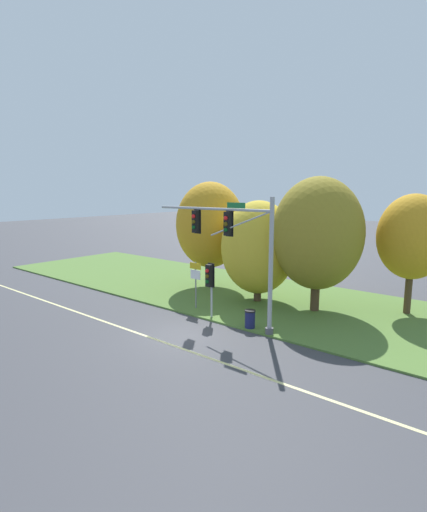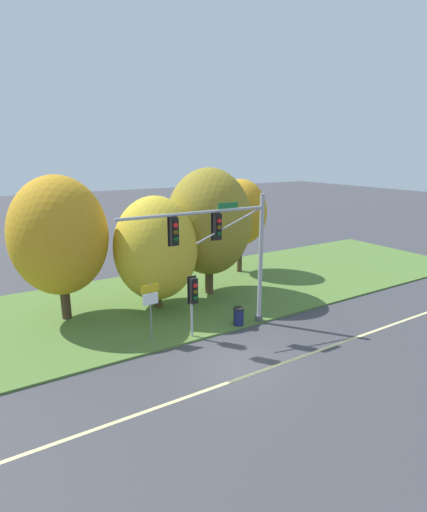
# 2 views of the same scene
# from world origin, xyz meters

# --- Properties ---
(ground_plane) EXTENTS (160.00, 160.00, 0.00)m
(ground_plane) POSITION_xyz_m (0.00, 0.00, 0.00)
(ground_plane) COLOR #3D3D42
(lane_stripe) EXTENTS (36.00, 0.16, 0.01)m
(lane_stripe) POSITION_xyz_m (0.00, -1.20, 0.00)
(lane_stripe) COLOR beige
(lane_stripe) RESTS_ON ground
(grass_verge) EXTENTS (48.00, 11.50, 0.10)m
(grass_verge) POSITION_xyz_m (0.00, 8.25, 0.05)
(grass_verge) COLOR #517533
(grass_verge) RESTS_ON ground
(traffic_signal_mast) EXTENTS (7.63, 0.49, 6.67)m
(traffic_signal_mast) POSITION_xyz_m (1.27, 2.71, 4.54)
(traffic_signal_mast) COLOR #9EA0A5
(traffic_signal_mast) RESTS_ON grass_verge
(pedestrian_signal_near_kerb) EXTENTS (0.46, 0.55, 3.05)m
(pedestrian_signal_near_kerb) POSITION_xyz_m (-0.51, 2.78, 2.30)
(pedestrian_signal_near_kerb) COLOR #9EA0A5
(pedestrian_signal_near_kerb) RESTS_ON grass_verge
(route_sign_post) EXTENTS (0.85, 0.08, 2.79)m
(route_sign_post) POSITION_xyz_m (-2.31, 3.62, 1.97)
(route_sign_post) COLOR slate
(route_sign_post) RESTS_ON grass_verge
(tree_nearest_road) EXTENTS (4.90, 4.90, 7.57)m
(tree_nearest_road) POSITION_xyz_m (-5.18, 8.38, 4.59)
(tree_nearest_road) COLOR #423021
(tree_nearest_road) RESTS_ON grass_verge
(tree_left_of_mast) EXTENTS (4.66, 4.66, 6.36)m
(tree_left_of_mast) POSITION_xyz_m (-0.35, 7.32, 3.53)
(tree_left_of_mast) COLOR #4C3823
(tree_left_of_mast) RESTS_ON grass_verge
(tree_behind_signpost) EXTENTS (5.16, 5.16, 7.76)m
(tree_behind_signpost) POSITION_xyz_m (3.35, 7.76, 4.62)
(tree_behind_signpost) COLOR #4C3823
(tree_behind_signpost) RESTS_ON grass_verge
(tree_mid_verge) EXTENTS (3.82, 3.82, 6.80)m
(tree_mid_verge) POSITION_xyz_m (7.69, 10.61, 4.49)
(tree_mid_verge) COLOR #4C3823
(tree_mid_verge) RESTS_ON grass_verge
(trash_bin) EXTENTS (0.56, 0.56, 0.93)m
(trash_bin) POSITION_xyz_m (2.15, 2.83, 0.57)
(trash_bin) COLOR #191E4C
(trash_bin) RESTS_ON grass_verge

